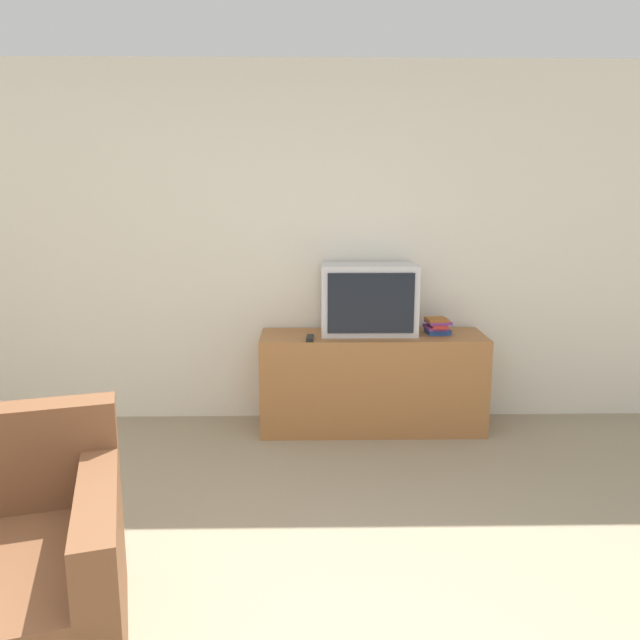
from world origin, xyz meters
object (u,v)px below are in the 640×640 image
at_px(remote_on_stand, 310,338).
at_px(television, 368,299).
at_px(tv_stand, 372,382).
at_px(book_stack, 437,326).

bearing_deg(remote_on_stand, television, 25.96).
relative_size(tv_stand, book_stack, 7.22).
xyz_separation_m(television, book_stack, (0.49, -0.04, -0.19)).
xyz_separation_m(tv_stand, remote_on_stand, (-0.45, -0.15, 0.36)).
bearing_deg(television, remote_on_stand, -154.04).
relative_size(tv_stand, remote_on_stand, 10.57).
relative_size(television, remote_on_stand, 4.47).
bearing_deg(tv_stand, television, 118.93).
relative_size(book_stack, remote_on_stand, 1.46).
distance_m(tv_stand, remote_on_stand, 0.59).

